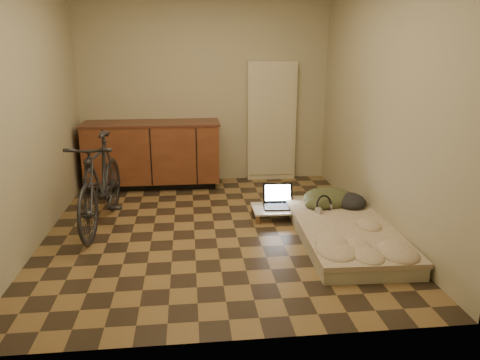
{
  "coord_description": "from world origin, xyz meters",
  "views": [
    {
      "loc": [
        -0.25,
        -4.7,
        1.89
      ],
      "look_at": [
        0.27,
        -0.03,
        0.55
      ],
      "focal_mm": 35.0,
      "sensor_mm": 36.0,
      "label": 1
    }
  ],
  "objects": [
    {
      "name": "headphones",
      "position": [
        1.19,
        -0.02,
        0.25
      ],
      "size": [
        0.32,
        0.31,
        0.16
      ],
      "primitive_type": null,
      "rotation": [
        0.0,
        0.0,
        0.49
      ],
      "color": "black",
      "rests_on": "futon"
    },
    {
      "name": "mouse",
      "position": [
        1.01,
        0.24,
        0.13
      ],
      "size": [
        0.09,
        0.12,
        0.04
      ],
      "primitive_type": "ellipsoid",
      "rotation": [
        0.0,
        0.0,
        0.25
      ],
      "color": "white",
      "rests_on": "lap_desk"
    },
    {
      "name": "clothing_pile",
      "position": [
        1.39,
        0.24,
        0.29
      ],
      "size": [
        0.64,
        0.54,
        0.25
      ],
      "primitive_type": null,
      "rotation": [
        0.0,
        0.0,
        -0.04
      ],
      "color": "#383D23",
      "rests_on": "futon"
    },
    {
      "name": "cabinets",
      "position": [
        -0.75,
        1.7,
        0.47
      ],
      "size": [
        1.84,
        0.62,
        0.91
      ],
      "color": "black",
      "rests_on": "ground"
    },
    {
      "name": "lap_desk",
      "position": [
        0.8,
        0.3,
        0.1
      ],
      "size": [
        0.69,
        0.45,
        0.11
      ],
      "rotation": [
        0.0,
        0.0,
        -0.01
      ],
      "color": "brown",
      "rests_on": "ground"
    },
    {
      "name": "appliance_panel",
      "position": [
        0.95,
        1.94,
        0.85
      ],
      "size": [
        0.7,
        0.1,
        1.7
      ],
      "primitive_type": "cube",
      "color": "beige",
      "rests_on": "ground"
    },
    {
      "name": "futon",
      "position": [
        1.3,
        -0.41,
        0.08
      ],
      "size": [
        0.99,
        1.95,
        0.16
      ],
      "rotation": [
        0.0,
        0.0,
        -0.04
      ],
      "color": "#B0AA8C",
      "rests_on": "ground"
    },
    {
      "name": "room_shell",
      "position": [
        0.0,
        0.0,
        1.3
      ],
      "size": [
        3.5,
        4.0,
        2.6
      ],
      "color": "brown",
      "rests_on": "ground"
    },
    {
      "name": "laptop",
      "position": [
        0.76,
        0.36,
        0.16
      ],
      "size": [
        0.37,
        0.34,
        0.24
      ],
      "rotation": [
        0.0,
        0.0,
        -0.06
      ],
      "color": "black",
      "rests_on": "lap_desk"
    },
    {
      "name": "bicycle",
      "position": [
        -1.2,
        0.23,
        0.55
      ],
      "size": [
        0.64,
        1.74,
        1.1
      ],
      "primitive_type": "imported",
      "rotation": [
        0.0,
        0.0,
        -0.09
      ],
      "color": "black",
      "rests_on": "ground"
    }
  ]
}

